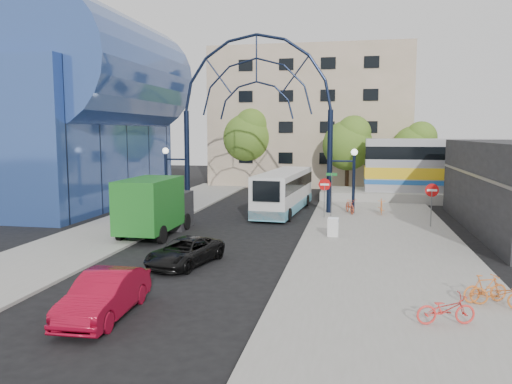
% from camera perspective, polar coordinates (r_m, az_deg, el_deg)
% --- Properties ---
extents(ground, '(120.00, 120.00, 0.00)m').
position_cam_1_polar(ground, '(21.44, -7.22, -8.09)').
color(ground, black).
rests_on(ground, ground).
extents(sidewalk_east, '(8.00, 56.00, 0.12)m').
position_cam_1_polar(sidewalk_east, '(24.31, 14.26, -6.32)').
color(sidewalk_east, gray).
rests_on(sidewalk_east, ground).
extents(plaza_west, '(5.00, 50.00, 0.12)m').
position_cam_1_polar(plaza_west, '(29.31, -15.66, -4.13)').
color(plaza_west, gray).
rests_on(plaza_west, ground).
extents(gateway_arch, '(13.64, 0.44, 12.10)m').
position_cam_1_polar(gateway_arch, '(34.42, 0.05, 11.92)').
color(gateway_arch, black).
rests_on(gateway_arch, ground).
extents(stop_sign, '(0.80, 0.07, 2.50)m').
position_cam_1_polar(stop_sign, '(31.90, 7.85, 0.45)').
color(stop_sign, slate).
rests_on(stop_sign, sidewalk_east).
extents(do_not_enter_sign, '(0.76, 0.07, 2.48)m').
position_cam_1_polar(do_not_enter_sign, '(30.19, 19.45, -0.27)').
color(do_not_enter_sign, slate).
rests_on(do_not_enter_sign, sidewalk_east).
extents(street_name_sign, '(0.70, 0.70, 2.80)m').
position_cam_1_polar(street_name_sign, '(32.46, 8.62, 0.79)').
color(street_name_sign, slate).
rests_on(street_name_sign, sidewalk_east).
extents(sandwich_board, '(0.55, 0.61, 0.99)m').
position_cam_1_polar(sandwich_board, '(26.09, 8.79, -3.76)').
color(sandwich_board, white).
rests_on(sandwich_board, sidewalk_east).
extents(transit_hall, '(16.50, 18.00, 14.50)m').
position_cam_1_polar(transit_hall, '(41.00, -21.37, 8.04)').
color(transit_hall, '#304C92').
rests_on(transit_hall, ground).
extents(apartment_block, '(20.00, 12.10, 14.00)m').
position_cam_1_polar(apartment_block, '(54.84, 6.39, 8.36)').
color(apartment_block, tan).
rests_on(apartment_block, ground).
extents(tree_north_a, '(4.48, 4.48, 7.00)m').
position_cam_1_polar(tree_north_a, '(45.59, 10.59, 5.59)').
color(tree_north_a, '#382314').
rests_on(tree_north_a, ground).
extents(tree_north_b, '(5.12, 5.12, 8.00)m').
position_cam_1_polar(tree_north_b, '(50.67, -0.80, 6.57)').
color(tree_north_b, '#382314').
rests_on(tree_north_b, ground).
extents(tree_north_c, '(4.16, 4.16, 6.50)m').
position_cam_1_polar(tree_north_c, '(47.92, 17.82, 5.04)').
color(tree_north_c, '#382314').
rests_on(tree_north_c, ground).
extents(city_bus, '(3.00, 10.40, 2.82)m').
position_cam_1_polar(city_bus, '(34.66, 3.23, 0.15)').
color(city_bus, silver).
rests_on(city_bus, ground).
extents(green_truck, '(2.43, 6.20, 3.12)m').
position_cam_1_polar(green_truck, '(27.29, -11.38, -1.61)').
color(green_truck, black).
rests_on(green_truck, ground).
extents(black_suv, '(2.76, 4.36, 1.12)m').
position_cam_1_polar(black_suv, '(21.11, -8.13, -6.78)').
color(black_suv, black).
rests_on(black_suv, ground).
extents(red_sedan, '(1.61, 4.15, 1.35)m').
position_cam_1_polar(red_sedan, '(15.88, -16.94, -11.19)').
color(red_sedan, maroon).
rests_on(red_sedan, ground).
extents(bike_near_a, '(1.13, 1.98, 0.98)m').
position_cam_1_polar(bike_near_a, '(34.01, 10.68, -1.55)').
color(bike_near_a, '#D44E2A').
rests_on(bike_near_a, sidewalk_east).
extents(bike_near_b, '(0.51, 1.66, 0.99)m').
position_cam_1_polar(bike_near_b, '(34.06, 14.13, -1.63)').
color(bike_near_b, orange).
rests_on(bike_near_b, sidewalk_east).
extents(bike_far_a, '(1.72, 1.07, 0.85)m').
position_cam_1_polar(bike_far_a, '(17.39, 25.92, -10.44)').
color(bike_far_a, orange).
rests_on(bike_far_a, sidewalk_east).
extents(bike_far_b, '(1.57, 0.96, 0.91)m').
position_cam_1_polar(bike_far_b, '(17.69, 24.73, -9.99)').
color(bike_far_b, orange).
rests_on(bike_far_b, sidewalk_east).
extents(bike_far_c, '(1.76, 0.97, 0.88)m').
position_cam_1_polar(bike_far_c, '(15.37, 20.87, -12.40)').
color(bike_far_c, red).
rests_on(bike_far_c, sidewalk_east).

